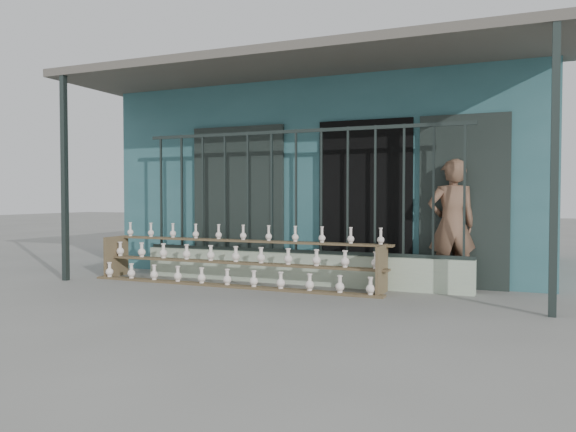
% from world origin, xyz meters
% --- Properties ---
extents(ground, '(60.00, 60.00, 0.00)m').
position_xyz_m(ground, '(0.00, 0.00, 0.00)').
color(ground, slate).
extents(workshop_building, '(7.40, 6.60, 3.21)m').
position_xyz_m(workshop_building, '(0.00, 4.23, 1.62)').
color(workshop_building, '#306066').
rests_on(workshop_building, ground).
extents(parapet_wall, '(5.00, 0.20, 0.45)m').
position_xyz_m(parapet_wall, '(0.00, 1.30, 0.23)').
color(parapet_wall, '#B5C8AB').
rests_on(parapet_wall, ground).
extents(security_fence, '(5.00, 0.04, 1.80)m').
position_xyz_m(security_fence, '(-0.00, 1.30, 1.35)').
color(security_fence, '#283330').
rests_on(security_fence, parapet_wall).
extents(shelf_rack, '(4.50, 0.68, 0.85)m').
position_xyz_m(shelf_rack, '(-0.78, 0.89, 0.36)').
color(shelf_rack, brown).
rests_on(shelf_rack, ground).
extents(elderly_woman, '(0.76, 0.64, 1.78)m').
position_xyz_m(elderly_woman, '(2.16, 1.60, 0.89)').
color(elderly_woman, brown).
rests_on(elderly_woman, ground).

